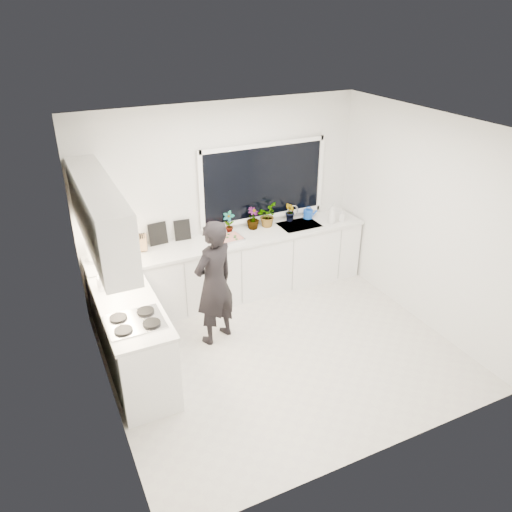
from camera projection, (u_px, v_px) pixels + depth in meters
floor at (281, 352)px, 6.09m from camera, size 4.00×3.50×0.02m
wall_back at (223, 201)px, 6.89m from camera, size 4.00×0.02×2.70m
wall_left at (96, 293)px, 4.70m from camera, size 0.02×3.50×2.70m
wall_right at (425, 221)px, 6.25m from camera, size 0.02×3.50×2.70m
ceiling at (287, 127)px, 4.86m from camera, size 4.00×3.50×0.02m
window at (263, 182)px, 7.00m from camera, size 1.80×0.02×1.00m
base_cabinets_back at (233, 268)px, 7.05m from camera, size 3.92×0.58×0.88m
base_cabinets_left at (134, 342)px, 5.52m from camera, size 0.58×1.60×0.88m
countertop_back at (233, 239)px, 6.83m from camera, size 3.94×0.62×0.04m
countertop_left at (129, 307)px, 5.31m from camera, size 0.62×1.60×0.04m
upper_cabinets at (99, 215)px, 5.12m from camera, size 0.34×2.10×0.70m
sink at (299, 228)px, 7.26m from camera, size 0.58×0.42×0.14m
faucet at (293, 213)px, 7.35m from camera, size 0.03×0.03×0.22m
stovetop at (135, 321)px, 5.01m from camera, size 0.56×0.48×0.03m
person at (214, 283)px, 5.96m from camera, size 0.69×0.57×1.60m
pizza_tray at (227, 239)px, 6.77m from camera, size 0.43×0.33×0.03m
pizza at (227, 238)px, 6.76m from camera, size 0.39×0.29×0.01m
watering_can at (308, 214)px, 7.43m from camera, size 0.17×0.17×0.13m
paper_towel_roll at (91, 252)px, 6.14m from camera, size 0.15×0.15×0.26m
knife_block at (142, 243)px, 6.43m from camera, size 0.15×0.13×0.22m
utensil_crock at (103, 283)px, 5.56m from camera, size 0.15×0.15×0.16m
picture_frame_large at (182, 230)px, 6.72m from camera, size 0.22×0.03×0.28m
picture_frame_small at (158, 234)px, 6.58m from camera, size 0.25×0.04×0.30m
herb_plants at (262, 216)px, 7.09m from camera, size 1.15×0.39×0.33m
soap_bottles at (334, 214)px, 7.25m from camera, size 0.31×0.16×0.31m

